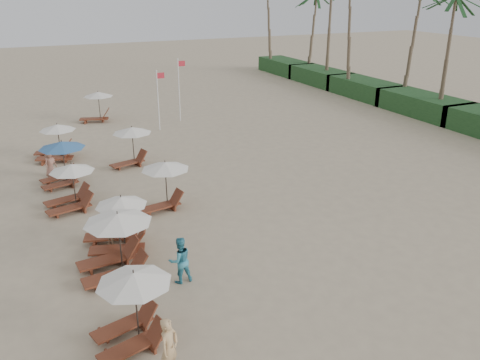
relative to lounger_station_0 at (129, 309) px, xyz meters
name	(u,v)px	position (x,y,z in m)	size (l,w,h in m)	color
ground	(263,251)	(5.94, 3.14, -1.16)	(160.00, 160.00, 0.00)	tan
shrub_hedge	(423,105)	(27.94, 17.64, -0.36)	(3.20, 53.00, 1.60)	#193D1C
lounger_station_0	(129,309)	(0.00, 0.00, 0.00)	(2.49, 2.17, 2.29)	brown
lounger_station_1	(113,246)	(0.31, 3.94, -0.03)	(2.83, 2.42, 2.35)	brown
lounger_station_2	(116,227)	(0.79, 5.78, -0.21)	(2.64, 2.55, 2.17)	brown
lounger_station_3	(68,189)	(-0.42, 10.51, -0.16)	(2.54, 2.28, 2.17)	brown
lounger_station_4	(60,162)	(-0.41, 13.79, 0.11)	(2.56, 2.35, 2.35)	brown
lounger_station_5	(54,144)	(-0.30, 18.25, -0.18)	(2.66, 2.55, 2.14)	brown
inland_station_0	(163,182)	(3.55, 8.66, 0.21)	(2.72, 2.24, 2.22)	brown
inland_station_1	(130,143)	(3.57, 15.30, 0.21)	(2.74, 2.24, 2.22)	brown
inland_station_2	(96,105)	(3.53, 26.45, 0.13)	(2.87, 2.27, 2.22)	brown
beachgoer_near	(169,347)	(0.65, -1.71, -0.29)	(0.64, 0.42, 1.75)	tan
beachgoer_mid_a	(180,260)	(2.32, 2.46, -0.30)	(0.83, 0.65, 1.71)	teal
beachgoer_mid_b	(111,229)	(0.63, 6.08, -0.41)	(0.97, 0.56, 1.50)	brown
beachgoer_far_b	(50,163)	(-0.83, 15.36, -0.41)	(0.73, 0.48, 1.50)	#9D6855
flag_pole_near	(158,97)	(7.24, 22.01, 1.24)	(0.59, 0.08, 4.31)	silver
flag_pole_far	(179,87)	(9.42, 23.89, 1.47)	(0.60, 0.08, 4.76)	silver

